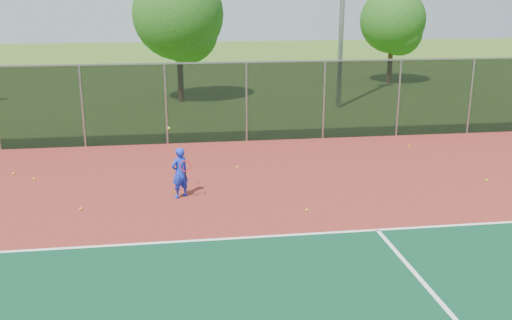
% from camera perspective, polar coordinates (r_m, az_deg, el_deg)
% --- Properties ---
extents(ground, '(120.00, 120.00, 0.00)m').
position_cam_1_polar(ground, '(10.87, 7.30, -13.89)').
color(ground, '#365F1B').
rests_on(ground, ground).
extents(court_apron, '(30.00, 20.00, 0.02)m').
position_cam_1_polar(court_apron, '(12.58, 4.88, -9.36)').
color(court_apron, maroon).
rests_on(court_apron, ground).
extents(fence_back, '(30.00, 0.06, 3.03)m').
position_cam_1_polar(fence_back, '(21.55, -0.96, 5.91)').
color(fence_back, black).
rests_on(fence_back, court_apron).
extents(tennis_player, '(0.62, 0.70, 1.98)m').
position_cam_1_polar(tennis_player, '(15.75, -7.62, -1.26)').
color(tennis_player, '#162FD7').
rests_on(tennis_player, court_apron).
extents(practice_ball_0, '(0.07, 0.07, 0.07)m').
position_cam_1_polar(practice_ball_0, '(15.60, -17.14, -4.68)').
color(practice_ball_0, yellow).
rests_on(practice_ball_0, court_apron).
extents(practice_ball_1, '(0.07, 0.07, 0.07)m').
position_cam_1_polar(practice_ball_1, '(19.32, -23.07, -1.25)').
color(practice_ball_1, yellow).
rests_on(practice_ball_1, court_apron).
extents(practice_ball_2, '(0.07, 0.07, 0.07)m').
position_cam_1_polar(practice_ball_2, '(18.53, -21.31, -1.77)').
color(practice_ball_2, yellow).
rests_on(practice_ball_2, court_apron).
extents(practice_ball_5, '(0.07, 0.07, 0.07)m').
position_cam_1_polar(practice_ball_5, '(18.45, -1.88, -0.70)').
color(practice_ball_5, yellow).
rests_on(practice_ball_5, court_apron).
extents(practice_ball_6, '(0.07, 0.07, 0.07)m').
position_cam_1_polar(practice_ball_6, '(14.88, 5.10, -5.01)').
color(practice_ball_6, yellow).
rests_on(practice_ball_6, court_apron).
extents(practice_ball_7, '(0.07, 0.07, 0.07)m').
position_cam_1_polar(practice_ball_7, '(21.76, 15.10, 1.37)').
color(practice_ball_7, yellow).
rests_on(practice_ball_7, court_apron).
extents(practice_ball_8, '(0.07, 0.07, 0.07)m').
position_cam_1_polar(practice_ball_8, '(18.50, 22.06, -1.88)').
color(practice_ball_8, yellow).
rests_on(practice_ball_8, court_apron).
extents(tree_back_left, '(4.60, 4.60, 6.75)m').
position_cam_1_polar(tree_back_left, '(29.86, -7.58, 13.83)').
color(tree_back_left, '#3B2315').
rests_on(tree_back_left, ground).
extents(tree_back_mid, '(4.00, 4.00, 5.88)m').
position_cam_1_polar(tree_back_mid, '(37.02, 13.68, 13.12)').
color(tree_back_mid, '#3B2315').
rests_on(tree_back_mid, ground).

